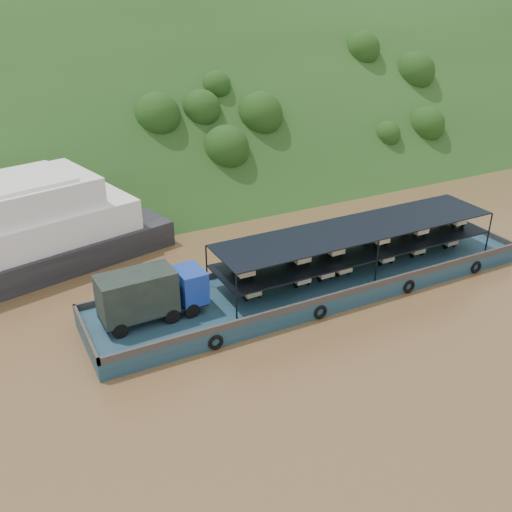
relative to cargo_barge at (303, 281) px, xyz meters
name	(u,v)px	position (x,y,z in m)	size (l,w,h in m)	color
ground	(299,306)	(-1.07, -1.31, -1.19)	(160.00, 160.00, 0.00)	brown
hillside	(148,172)	(-1.07, 34.69, -1.19)	(140.00, 28.00, 28.00)	#183212
cargo_barge	(303,281)	(0.00, 0.00, 0.00)	(35.00, 7.18, 4.79)	#143448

